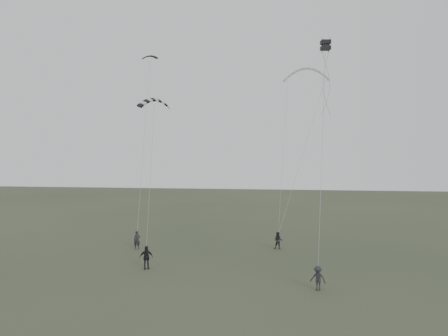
# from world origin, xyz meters

# --- Properties ---
(ground) EXTENTS (140.00, 140.00, 0.00)m
(ground) POSITION_xyz_m (0.00, 0.00, 0.00)
(ground) COLOR #313E29
(ground) RESTS_ON ground
(flyer_left) EXTENTS (0.65, 0.50, 1.58)m
(flyer_left) POSITION_xyz_m (-6.87, 5.64, 0.79)
(flyer_left) COLOR black
(flyer_left) RESTS_ON ground
(flyer_right) EXTENTS (0.81, 0.68, 1.51)m
(flyer_right) POSITION_xyz_m (5.42, 7.35, 0.75)
(flyer_right) COLOR #222227
(flyer_right) RESTS_ON ground
(flyer_center) EXTENTS (1.07, 0.78, 1.68)m
(flyer_center) POSITION_xyz_m (-3.99, -0.56, 0.84)
(flyer_center) COLOR black
(flyer_center) RESTS_ON ground
(flyer_far) EXTENTS (1.11, 0.88, 1.51)m
(flyer_far) POSITION_xyz_m (8.04, -3.88, 0.75)
(flyer_far) COLOR #252529
(flyer_far) RESTS_ON ground
(kite_dark_small) EXTENTS (1.51, 0.60, 0.62)m
(kite_dark_small) POSITION_xyz_m (-6.93, 9.80, 17.74)
(kite_dark_small) COLOR black
(kite_dark_small) RESTS_ON flyer_left
(kite_pale_large) EXTENTS (4.62, 1.61, 2.00)m
(kite_pale_large) POSITION_xyz_m (8.00, 12.97, 16.72)
(kite_pale_large) COLOR #ACAFB1
(kite_pale_large) RESTS_ON flyer_right
(kite_striped) EXTENTS (2.82, 2.47, 1.28)m
(kite_striped) POSITION_xyz_m (-4.93, 4.70, 12.92)
(kite_striped) COLOR black
(kite_striped) RESTS_ON flyer_center
(kite_box) EXTENTS (0.80, 0.82, 0.76)m
(kite_box) POSITION_xyz_m (8.96, 2.95, 16.56)
(kite_box) COLOR black
(kite_box) RESTS_ON flyer_far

